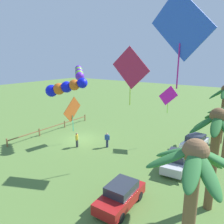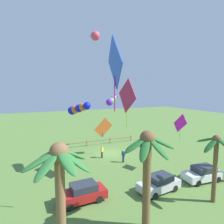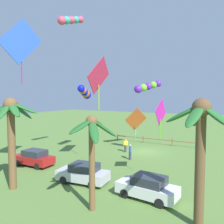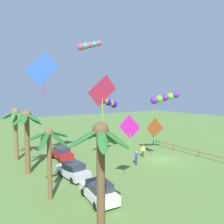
% 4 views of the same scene
% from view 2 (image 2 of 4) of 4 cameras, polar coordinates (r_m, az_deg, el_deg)
% --- Properties ---
extents(ground_plane, '(120.00, 120.00, 0.00)m').
position_cam_2_polar(ground_plane, '(28.73, -0.40, -11.86)').
color(ground_plane, '#567A38').
extents(palm_tree_0, '(3.59, 3.69, 6.41)m').
position_cam_2_polar(palm_tree_0, '(10.81, -15.00, -17.27)').
color(palm_tree_0, brown).
rests_on(palm_tree_0, ground).
extents(palm_tree_1, '(2.83, 3.41, 5.53)m').
position_cam_2_polar(palm_tree_1, '(17.74, 28.04, -10.31)').
color(palm_tree_1, brown).
rests_on(palm_tree_1, ground).
extents(palm_tree_3, '(3.53, 3.18, 6.51)m').
position_cam_2_polar(palm_tree_3, '(12.95, 10.21, -13.04)').
color(palm_tree_3, brown).
rests_on(palm_tree_3, ground).
extents(rail_fence, '(12.43, 0.12, 0.95)m').
position_cam_2_polar(rail_fence, '(32.82, -3.89, -8.43)').
color(rail_fence, brown).
rests_on(rail_fence, ground).
extents(parked_car_0, '(4.06, 2.11, 1.51)m').
position_cam_2_polar(parked_car_0, '(19.02, 13.55, -19.51)').
color(parked_car_0, '#BCBCC1').
rests_on(parked_car_0, ground).
extents(parked_car_1, '(4.05, 2.07, 1.51)m').
position_cam_2_polar(parked_car_1, '(22.29, 24.89, -15.95)').
color(parked_car_1, silver).
rests_on(parked_car_1, ground).
extents(parked_car_2, '(3.96, 1.85, 1.51)m').
position_cam_2_polar(parked_car_2, '(17.27, -8.64, -22.23)').
color(parked_car_2, '#A51919').
rests_on(parked_car_2, ground).
extents(spectator_0, '(0.35, 0.52, 1.59)m').
position_cam_2_polar(spectator_0, '(25.09, 3.31, -12.66)').
color(spectator_0, '#2D3351').
rests_on(spectator_0, ground).
extents(spectator_1, '(0.46, 0.41, 1.59)m').
position_cam_2_polar(spectator_1, '(26.64, -2.95, -11.51)').
color(spectator_1, '#38383D').
rests_on(spectator_1, ground).
extents(kite_tube_0, '(1.35, 2.84, 1.32)m').
position_cam_2_polar(kite_tube_0, '(19.22, -5.07, 21.23)').
color(kite_tube_0, '#E3405E').
extents(kite_diamond_1, '(2.78, 0.27, 3.88)m').
position_cam_2_polar(kite_diamond_1, '(27.30, -2.51, -4.67)').
color(kite_diamond_1, '#C25721').
extents(kite_diamond_2, '(0.36, 2.13, 2.96)m').
position_cam_2_polar(kite_diamond_2, '(22.98, 19.25, -3.15)').
color(kite_diamond_2, '#DA1DB4').
extents(kite_tube_3, '(2.62, 2.69, 1.53)m').
position_cam_2_polar(kite_tube_3, '(27.43, 0.03, 3.60)').
color(kite_tube_3, '#6323CD').
extents(kite_tube_4, '(1.86, 3.31, 1.57)m').
position_cam_2_polar(kite_tube_4, '(21.64, -9.81, 1.00)').
color(kite_tube_4, '#0D16E6').
extents(kite_diamond_5, '(0.73, 3.57, 4.93)m').
position_cam_2_polar(kite_diamond_5, '(19.84, 4.41, 4.67)').
color(kite_diamond_5, '#B42342').
extents(kite_diamond_6, '(0.78, 3.65, 5.18)m').
position_cam_2_polar(kite_diamond_6, '(13.49, 0.80, 14.13)').
color(kite_diamond_6, blue).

